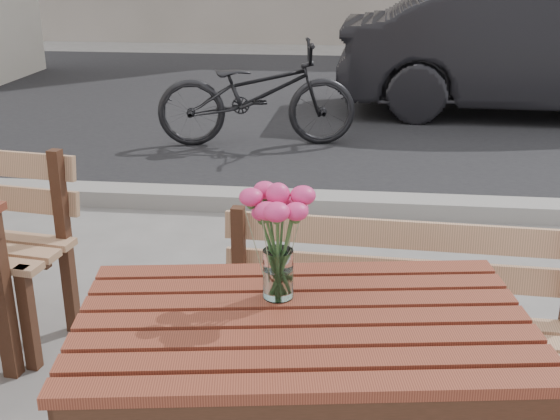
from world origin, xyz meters
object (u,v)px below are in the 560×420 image
(bicycle, at_px, (257,94))
(main_table, at_px, (303,356))
(main_vase, at_px, (278,228))
(parked_car, at_px, (536,51))

(bicycle, bearing_deg, main_table, -179.43)
(main_vase, bearing_deg, main_table, -53.56)
(main_vase, bearing_deg, parked_car, 71.20)
(main_table, relative_size, parked_car, 0.32)
(main_table, bearing_deg, main_vase, 117.91)
(main_vase, relative_size, parked_car, 0.08)
(main_vase, bearing_deg, bicycle, 99.07)
(main_table, xyz_separation_m, parked_car, (2.09, 6.49, 0.05))
(main_table, xyz_separation_m, bicycle, (-0.83, 4.81, -0.17))
(main_vase, xyz_separation_m, parked_car, (2.17, 6.38, -0.30))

